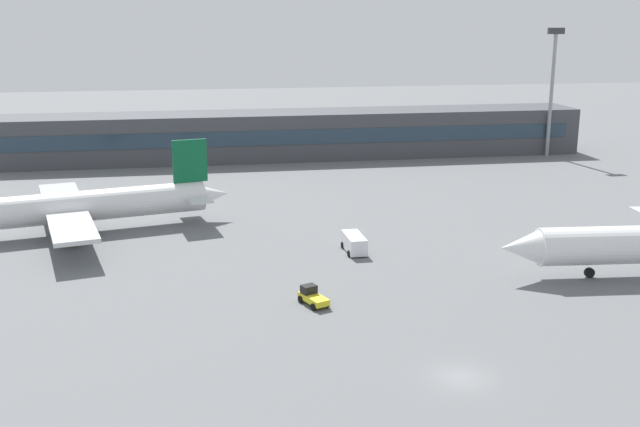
{
  "coord_description": "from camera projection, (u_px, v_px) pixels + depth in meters",
  "views": [
    {
      "loc": [
        -19.79,
        -51.05,
        27.38
      ],
      "look_at": [
        -4.31,
        40.0,
        3.0
      ],
      "focal_mm": 42.42,
      "sensor_mm": 36.0,
      "label": 1
    }
  ],
  "objects": [
    {
      "name": "terminal_building",
      "position": [
        295.0,
        135.0,
        148.43
      ],
      "size": [
        113.82,
        12.13,
        9.0
      ],
      "color": "#3F4247",
      "rests_on": "ground_plane"
    },
    {
      "name": "ground_plane",
      "position": [
        353.0,
        235.0,
        96.98
      ],
      "size": [
        400.0,
        400.0,
        0.0
      ],
      "primitive_type": "plane",
      "color": "slate"
    },
    {
      "name": "airplane_mid",
      "position": [
        55.0,
        209.0,
        95.99
      ],
      "size": [
        45.05,
        31.88,
        11.25
      ],
      "color": "silver",
      "rests_on": "ground_plane"
    },
    {
      "name": "service_van_white",
      "position": [
        354.0,
        243.0,
        89.71
      ],
      "size": [
        2.44,
        5.25,
        2.08
      ],
      "color": "white",
      "rests_on": "ground_plane"
    },
    {
      "name": "baggage_tug_yellow",
      "position": [
        312.0,
        296.0,
        73.53
      ],
      "size": [
        2.87,
        3.9,
        1.75
      ],
      "color": "yellow",
      "rests_on": "ground_plane"
    },
    {
      "name": "floodlight_tower_west",
      "position": [
        552.0,
        83.0,
        147.44
      ],
      "size": [
        3.2,
        0.8,
        24.93
      ],
      "color": "gray",
      "rests_on": "ground_plane"
    }
  ]
}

